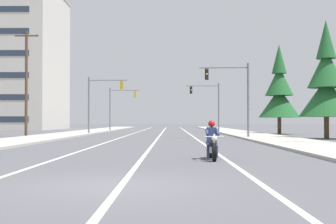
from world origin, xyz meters
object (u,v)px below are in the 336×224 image
(utility_pole_left_near, at_px, (26,82))
(traffic_signal_near_right, at_px, (234,89))
(traffic_signal_mid_right, at_px, (209,100))
(conifer_tree_right_verge_far, at_px, (279,93))
(conifer_tree_right_verge_near, at_px, (326,84))
(traffic_signal_near_left, at_px, (100,97))
(motorcycle_with_rider, at_px, (212,144))
(traffic_signal_mid_left, at_px, (118,103))

(utility_pole_left_near, bearing_deg, traffic_signal_near_right, -12.03)
(traffic_signal_mid_right, distance_m, conifer_tree_right_verge_far, 10.24)
(conifer_tree_right_verge_near, bearing_deg, conifer_tree_right_verge_far, 92.66)
(traffic_signal_near_left, xyz_separation_m, conifer_tree_right_verge_near, (20.14, -12.85, 0.31))
(traffic_signal_mid_right, height_order, conifer_tree_right_verge_near, conifer_tree_right_verge_near)
(motorcycle_with_rider, bearing_deg, conifer_tree_right_verge_far, 72.74)
(utility_pole_left_near, height_order, conifer_tree_right_verge_near, utility_pole_left_near)
(traffic_signal_near_left, relative_size, conifer_tree_right_verge_far, 0.63)
(traffic_signal_near_left, bearing_deg, utility_pole_left_near, -125.10)
(traffic_signal_mid_left, distance_m, conifer_tree_right_verge_far, 24.92)
(traffic_signal_near_left, xyz_separation_m, conifer_tree_right_verge_far, (19.52, 0.52, 0.44))
(motorcycle_with_rider, bearing_deg, utility_pole_left_near, 120.81)
(traffic_signal_mid_left, bearing_deg, motorcycle_with_rider, -79.45)
(traffic_signal_mid_right, height_order, conifer_tree_right_verge_far, conifer_tree_right_verge_far)
(motorcycle_with_rider, xyz_separation_m, conifer_tree_right_verge_near, (10.90, 19.72, 3.79))
(motorcycle_with_rider, distance_m, traffic_signal_near_right, 21.40)
(traffic_signal_mid_left, bearing_deg, traffic_signal_near_left, -90.56)
(motorcycle_with_rider, distance_m, conifer_tree_right_verge_near, 22.84)
(conifer_tree_right_verge_near, xyz_separation_m, conifer_tree_right_verge_far, (-0.62, 13.37, 0.12))
(traffic_signal_near_right, distance_m, traffic_signal_near_left, 17.48)
(traffic_signal_mid_right, relative_size, utility_pole_left_near, 0.64)
(conifer_tree_right_verge_near, bearing_deg, motorcycle_with_rider, -118.93)
(motorcycle_with_rider, relative_size, traffic_signal_mid_right, 0.35)
(traffic_signal_mid_left, bearing_deg, traffic_signal_near_right, -65.47)
(traffic_signal_near_right, height_order, conifer_tree_right_verge_near, conifer_tree_right_verge_near)
(traffic_signal_near_right, bearing_deg, conifer_tree_right_verge_far, 61.79)
(traffic_signal_near_right, relative_size, conifer_tree_right_verge_far, 0.63)
(utility_pole_left_near, distance_m, conifer_tree_right_verge_near, 26.14)
(traffic_signal_near_left, bearing_deg, traffic_signal_mid_left, 89.44)
(motorcycle_with_rider, bearing_deg, traffic_signal_near_right, 79.94)
(utility_pole_left_near, relative_size, conifer_tree_right_verge_far, 0.98)
(traffic_signal_near_left, bearing_deg, motorcycle_with_rider, -74.16)
(traffic_signal_mid_left, bearing_deg, conifer_tree_right_verge_far, -39.02)
(conifer_tree_right_verge_far, bearing_deg, motorcycle_with_rider, -107.26)
(conifer_tree_right_verge_near, bearing_deg, utility_pole_left_near, 168.95)
(traffic_signal_near_right, bearing_deg, traffic_signal_mid_right, 91.15)
(motorcycle_with_rider, bearing_deg, traffic_signal_mid_right, 85.36)
(traffic_signal_near_right, bearing_deg, traffic_signal_mid_left, 114.53)
(traffic_signal_near_right, bearing_deg, traffic_signal_near_left, 137.68)
(motorcycle_with_rider, height_order, traffic_signal_mid_right, traffic_signal_mid_right)
(traffic_signal_mid_right, xyz_separation_m, traffic_signal_mid_left, (-12.37, 8.21, 0.01))
(traffic_signal_near_right, bearing_deg, utility_pole_left_near, 167.97)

